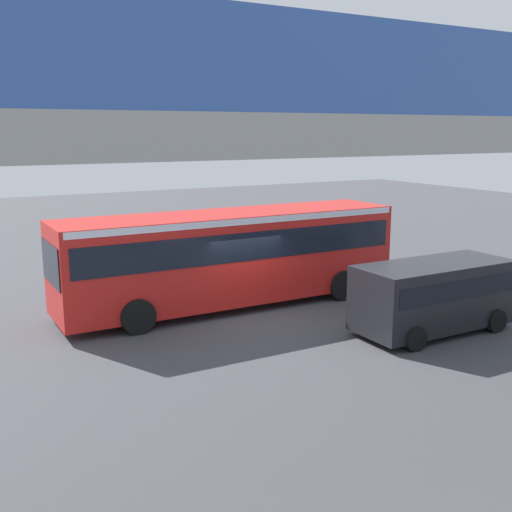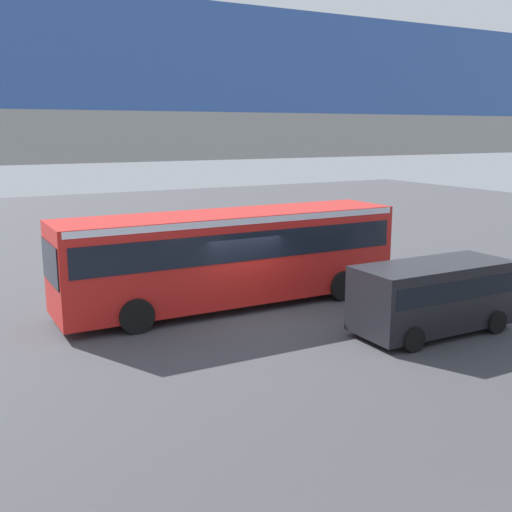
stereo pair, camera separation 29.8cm
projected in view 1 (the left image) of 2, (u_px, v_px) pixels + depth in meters
ground at (241, 313)px, 19.73m from camera, size 80.00×80.00×0.00m
city_bus at (231, 251)px, 20.20m from camera, size 11.54×2.85×3.15m
parked_van at (433, 292)px, 17.71m from camera, size 4.80×2.17×2.05m
lane_dash_leftmost at (295, 279)px, 24.20m from camera, size 2.00×0.20×0.01m
lane_dash_left at (203, 292)px, 22.28m from camera, size 2.00×0.20×0.01m
lane_dash_centre at (93, 307)px, 20.36m from camera, size 2.00×0.20×0.01m
pedestrian_overpass at (503, 159)px, 10.44m from camera, size 29.63×2.60×7.09m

